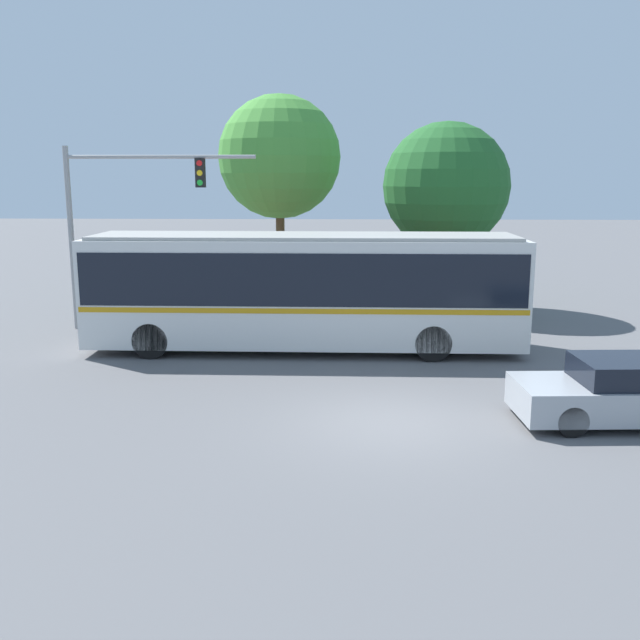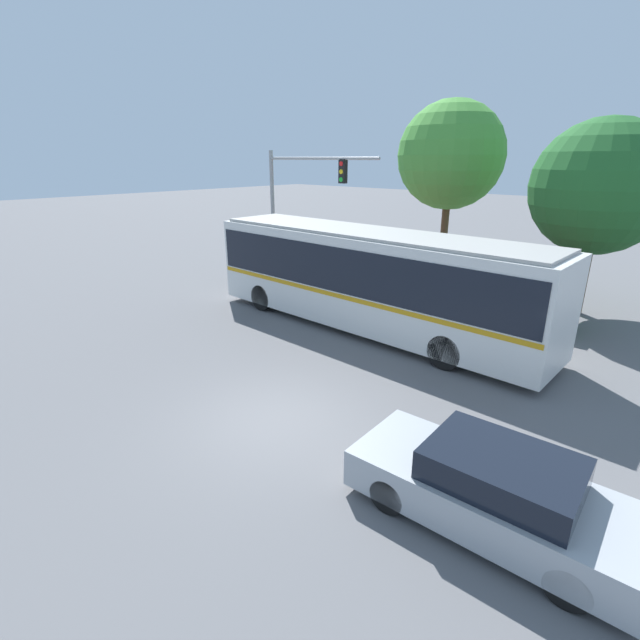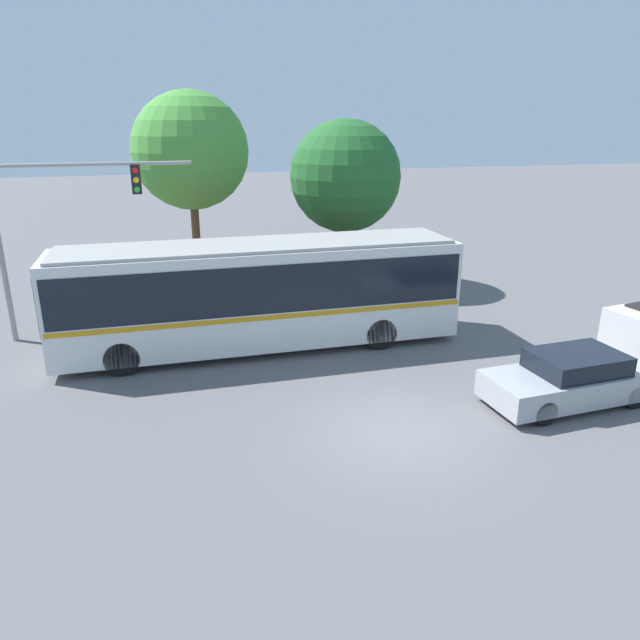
# 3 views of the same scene
# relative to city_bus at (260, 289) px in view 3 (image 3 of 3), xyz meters

# --- Properties ---
(ground_plane) EXTENTS (140.00, 140.00, 0.00)m
(ground_plane) POSITION_rel_city_bus_xyz_m (2.12, -6.16, -1.90)
(ground_plane) COLOR #5B5B5E
(city_bus) EXTENTS (12.37, 2.66, 3.34)m
(city_bus) POSITION_rel_city_bus_xyz_m (0.00, 0.00, 0.00)
(city_bus) COLOR silver
(city_bus) RESTS_ON ground
(sedan_foreground) EXTENTS (4.55, 2.04, 1.34)m
(sedan_foreground) POSITION_rel_city_bus_xyz_m (6.94, -5.94, -1.27)
(sedan_foreground) COLOR #9EA3A8
(sedan_foreground) RESTS_ON ground
(traffic_light_pole) EXTENTS (6.13, 0.24, 5.90)m
(traffic_light_pole) POSITION_rel_city_bus_xyz_m (-6.15, 2.67, 2.09)
(traffic_light_pole) COLOR gray
(traffic_light_pole) RESTS_ON ground
(flowering_hedge) EXTENTS (9.26, 1.45, 1.43)m
(flowering_hedge) POSITION_rel_city_bus_xyz_m (0.65, 4.28, -1.20)
(flowering_hedge) COLOR #286028
(flowering_hedge) RESTS_ON ground
(street_tree_left) EXTENTS (4.67, 4.67, 8.01)m
(street_tree_left) POSITION_rel_city_bus_xyz_m (-1.36, 7.61, 3.75)
(street_tree_left) COLOR brown
(street_tree_left) RESTS_ON ground
(street_tree_centre) EXTENTS (4.66, 4.66, 6.93)m
(street_tree_centre) POSITION_rel_city_bus_xyz_m (4.87, 6.71, 2.69)
(street_tree_centre) COLOR brown
(street_tree_centre) RESTS_ON ground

